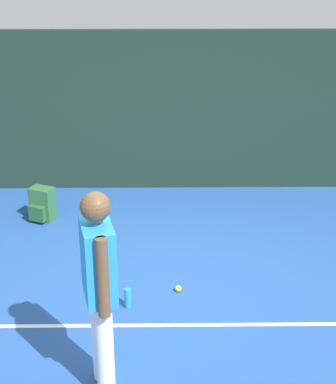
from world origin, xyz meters
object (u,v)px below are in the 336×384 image
object	(u,v)px
tennis_ball_near_player	(178,289)
water_bottle	(128,298)
backpack	(42,205)
tennis_player	(99,283)

from	to	relation	value
tennis_ball_near_player	water_bottle	world-z (taller)	water_bottle
backpack	tennis_player	bearing A→B (deg)	-47.28
backpack	water_bottle	size ratio (longest dim) A/B	2.11
tennis_player	backpack	distance (m)	3.40
tennis_player	tennis_ball_near_player	xyz separation A→B (m)	(0.63, 1.39, -0.93)
backpack	water_bottle	bearing A→B (deg)	-35.36
tennis_ball_near_player	water_bottle	xyz separation A→B (m)	(-0.50, -0.28, 0.07)
water_bottle	backpack	bearing A→B (deg)	120.99
backpack	water_bottle	xyz separation A→B (m)	(1.21, -2.02, -0.11)
tennis_player	water_bottle	xyz separation A→B (m)	(0.13, 1.11, -0.86)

